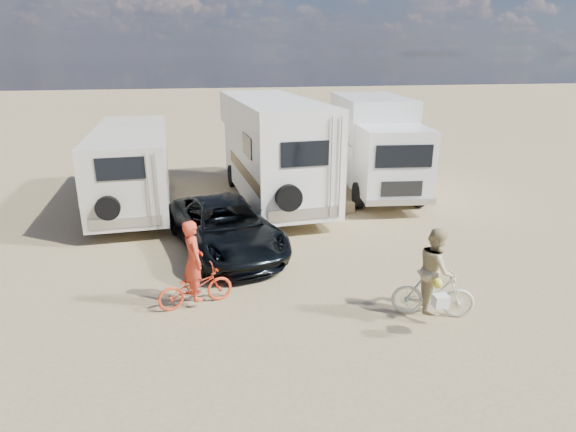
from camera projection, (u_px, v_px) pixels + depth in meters
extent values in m
plane|color=tan|center=(311.00, 278.00, 11.76)|extent=(140.00, 140.00, 0.00)
imported|color=black|center=(225.00, 226.00, 13.21)|extent=(3.38, 5.43, 1.40)
imported|color=red|center=(195.00, 287.00, 10.36)|extent=(1.73, 0.97, 0.86)
imported|color=beige|center=(433.00, 294.00, 9.91)|extent=(1.75, 1.03, 1.01)
imported|color=red|center=(194.00, 268.00, 10.22)|extent=(0.58, 0.73, 1.77)
imported|color=tan|center=(435.00, 277.00, 9.79)|extent=(0.92, 1.03, 1.76)
imported|color=#252825|center=(378.00, 192.00, 17.42)|extent=(1.76, 1.61, 0.93)
cube|color=#27689C|center=(237.00, 236.00, 13.89)|extent=(0.55, 0.44, 0.39)
cube|color=olive|center=(345.00, 207.00, 16.55)|extent=(0.58, 0.58, 0.39)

